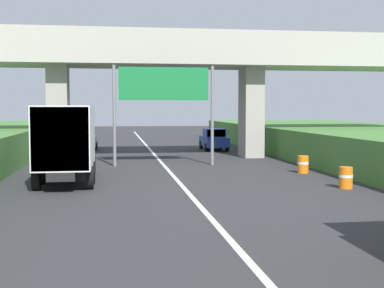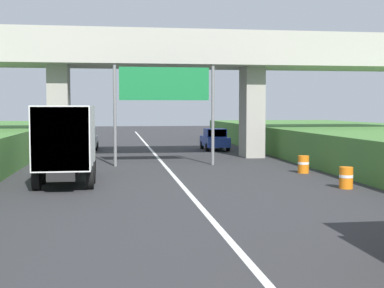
{
  "view_description": "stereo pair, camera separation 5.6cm",
  "coord_description": "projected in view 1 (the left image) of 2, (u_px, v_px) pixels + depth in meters",
  "views": [
    {
      "loc": [
        -2.88,
        -0.13,
        3.33
      ],
      "look_at": [
        0.0,
        19.45,
        2.0
      ],
      "focal_mm": 49.78,
      "sensor_mm": 36.0,
      "label": 1
    },
    {
      "loc": [
        -2.83,
        -0.14,
        3.33
      ],
      "look_at": [
        0.0,
        19.45,
        2.0
      ],
      "focal_mm": 49.78,
      "sensor_mm": 36.0,
      "label": 2
    }
  ],
  "objects": [
    {
      "name": "car_blue",
      "position": [
        214.0,
        139.0,
        42.47
      ],
      "size": [
        1.86,
        4.1,
        1.72
      ],
      "color": "#233D9E",
      "rests_on": "ground"
    },
    {
      "name": "lane_centre_stripe",
      "position": [
        168.0,
        170.0,
        28.7
      ],
      "size": [
        0.2,
        96.58,
        0.01
      ],
      "primitive_type": "cube",
      "color": "white",
      "rests_on": "ground"
    },
    {
      "name": "car_silver",
      "position": [
        85.0,
        139.0,
        42.8
      ],
      "size": [
        1.86,
        4.1,
        1.72
      ],
      "color": "#B2B5B7",
      "rests_on": "ground"
    },
    {
      "name": "construction_barrel_4",
      "position": [
        303.0,
        164.0,
        27.35
      ],
      "size": [
        0.57,
        0.57,
        0.9
      ],
      "color": "orange",
      "rests_on": "ground"
    },
    {
      "name": "construction_barrel_3",
      "position": [
        346.0,
        178.0,
        22.08
      ],
      "size": [
        0.57,
        0.57,
        0.9
      ],
      "color": "orange",
      "rests_on": "ground"
    },
    {
      "name": "overpass_bridge",
      "position": [
        157.0,
        63.0,
        35.26
      ],
      "size": [
        40.0,
        4.8,
        8.3
      ],
      "color": "#ADA89E",
      "rests_on": "ground"
    },
    {
      "name": "truck_green",
      "position": [
        67.0,
        139.0,
        23.91
      ],
      "size": [
        2.44,
        7.3,
        3.44
      ],
      "color": "black",
      "rests_on": "ground"
    },
    {
      "name": "overhead_highway_sign",
      "position": [
        164.0,
        91.0,
        30.71
      ],
      "size": [
        5.88,
        0.18,
        5.8
      ],
      "color": "slate",
      "rests_on": "ground"
    }
  ]
}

